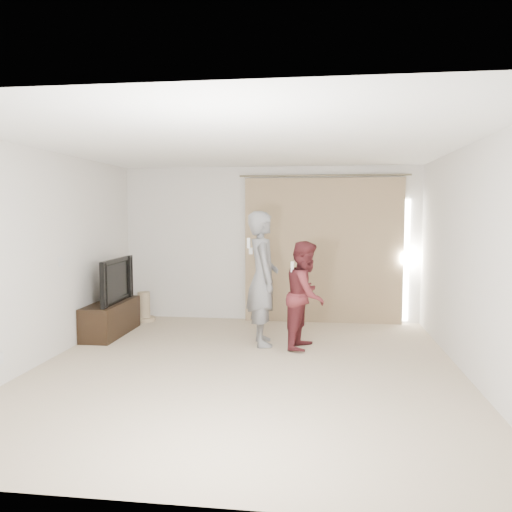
# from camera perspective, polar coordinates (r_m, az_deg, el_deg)

# --- Properties ---
(floor) EXTENTS (5.50, 5.50, 0.00)m
(floor) POSITION_cam_1_polar(r_m,az_deg,el_deg) (6.00, -1.18, -12.81)
(floor) COLOR beige
(floor) RESTS_ON ground
(wall_back) EXTENTS (5.00, 0.04, 2.60)m
(wall_back) POSITION_cam_1_polar(r_m,az_deg,el_deg) (8.46, 1.56, 1.38)
(wall_back) COLOR silver
(wall_back) RESTS_ON ground
(wall_left) EXTENTS (0.04, 5.50, 2.60)m
(wall_left) POSITION_cam_1_polar(r_m,az_deg,el_deg) (6.59, -23.23, -0.07)
(wall_left) COLOR silver
(wall_left) RESTS_ON ground
(ceiling) EXTENTS (5.00, 5.50, 0.01)m
(ceiling) POSITION_cam_1_polar(r_m,az_deg,el_deg) (5.77, -1.23, 12.61)
(ceiling) COLOR white
(ceiling) RESTS_ON wall_back
(curtain) EXTENTS (2.80, 0.11, 2.46)m
(curtain) POSITION_cam_1_polar(r_m,az_deg,el_deg) (8.36, 7.76, 0.62)
(curtain) COLOR tan
(curtain) RESTS_ON ground
(tv_console) EXTENTS (0.44, 1.28, 0.49)m
(tv_console) POSITION_cam_1_polar(r_m,az_deg,el_deg) (7.87, -16.25, -6.85)
(tv_console) COLOR black
(tv_console) RESTS_ON ground
(tv) EXTENTS (0.18, 1.15, 0.66)m
(tv) POSITION_cam_1_polar(r_m,az_deg,el_deg) (7.78, -16.36, -2.68)
(tv) COLOR black
(tv) RESTS_ON tv_console
(scratching_post) EXTENTS (0.37, 0.37, 0.49)m
(scratching_post) POSITION_cam_1_polar(r_m,az_deg,el_deg) (8.71, -12.68, -5.95)
(scratching_post) COLOR tan
(scratching_post) RESTS_ON ground
(person_man) EXTENTS (0.60, 0.77, 1.85)m
(person_man) POSITION_cam_1_polar(r_m,az_deg,el_deg) (6.90, 0.76, -2.57)
(person_man) COLOR slate
(person_man) RESTS_ON ground
(person_woman) EXTENTS (0.69, 0.81, 1.45)m
(person_woman) POSITION_cam_1_polar(r_m,az_deg,el_deg) (6.78, 5.71, -4.43)
(person_woman) COLOR maroon
(person_woman) RESTS_ON ground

